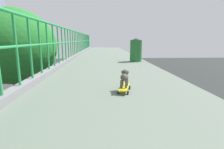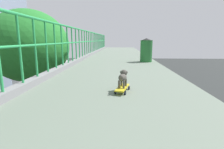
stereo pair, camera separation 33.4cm
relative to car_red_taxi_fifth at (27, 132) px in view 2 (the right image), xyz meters
The scene contains 6 objects.
car_red_taxi_fifth is the anchor object (origin of this frame).
city_bus 13.14m from the car_red_taxi_fifth, 107.37° to the left, with size 2.67×11.13×3.16m.
roadside_tree_mid 6.14m from the car_red_taxi_fifth, 50.73° to the right, with size 3.60×3.60×7.77m.
toy_skateboard 10.56m from the car_red_taxi_fifth, 49.97° to the right, with size 0.28×0.53×0.09m.
small_dog 10.65m from the car_red_taxi_fifth, 49.86° to the right, with size 0.19×0.32×0.29m.
litter_bin 9.29m from the car_red_taxi_fifth, 22.17° to the right, with size 0.49×0.49×0.95m.
Camera 2 is at (1.51, -1.32, 6.44)m, focal length 28.22 mm.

